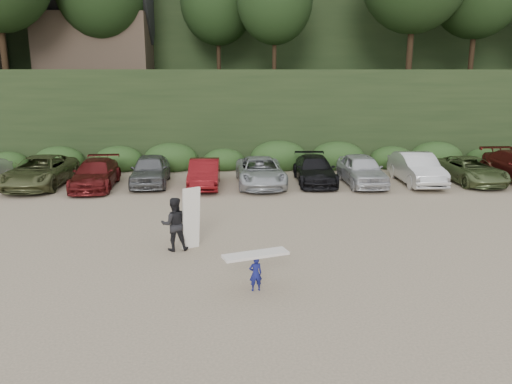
{
  "coord_description": "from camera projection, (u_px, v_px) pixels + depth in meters",
  "views": [
    {
      "loc": [
        -1.91,
        -15.85,
        5.85
      ],
      "look_at": [
        -1.02,
        3.0,
        1.3
      ],
      "focal_mm": 35.0,
      "sensor_mm": 36.0,
      "label": 1
    }
  ],
  "objects": [
    {
      "name": "ground",
      "position": [
        290.0,
        250.0,
        16.85
      ],
      "size": [
        120.0,
        120.0,
        0.0
      ],
      "primitive_type": "plane",
      "color": "tan",
      "rests_on": "ground"
    },
    {
      "name": "hillside_backdrop",
      "position": [
        248.0,
        16.0,
        49.09
      ],
      "size": [
        90.0,
        41.5,
        28.0
      ],
      "color": "black",
      "rests_on": "ground"
    },
    {
      "name": "parked_cars",
      "position": [
        286.0,
        170.0,
        26.5
      ],
      "size": [
        39.64,
        5.83,
        1.64
      ],
      "color": "silver",
      "rests_on": "ground"
    },
    {
      "name": "child_surfer",
      "position": [
        256.0,
        265.0,
        13.55
      ],
      "size": [
        1.87,
        1.06,
        1.08
      ],
      "color": "navy",
      "rests_on": "ground"
    },
    {
      "name": "adult_surfer",
      "position": [
        176.0,
        224.0,
        16.64
      ],
      "size": [
        1.38,
        0.82,
        2.15
      ],
      "color": "black",
      "rests_on": "ground"
    }
  ]
}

